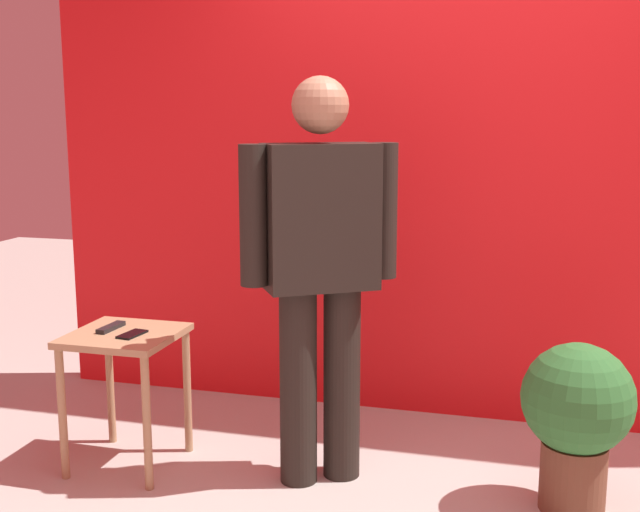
{
  "coord_description": "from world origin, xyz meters",
  "views": [
    {
      "loc": [
        0.33,
        -2.63,
        1.57
      ],
      "look_at": [
        -0.54,
        0.55,
        0.97
      ],
      "focal_mm": 44.43,
      "sensor_mm": 36.0,
      "label": 1
    }
  ],
  "objects_px": {
    "standing_person": "(320,261)",
    "tv_remote": "(111,327)",
    "side_table": "(125,357)",
    "potted_plant": "(577,413)",
    "cell_phone": "(132,334)"
  },
  "relations": [
    {
      "from": "side_table",
      "to": "potted_plant",
      "type": "xyz_separation_m",
      "value": [
        1.92,
        0.09,
        -0.09
      ]
    },
    {
      "from": "cell_phone",
      "to": "potted_plant",
      "type": "xyz_separation_m",
      "value": [
        1.86,
        0.12,
        -0.21
      ]
    },
    {
      "from": "side_table",
      "to": "cell_phone",
      "type": "height_order",
      "value": "cell_phone"
    },
    {
      "from": "cell_phone",
      "to": "potted_plant",
      "type": "distance_m",
      "value": 1.88
    },
    {
      "from": "standing_person",
      "to": "tv_remote",
      "type": "xyz_separation_m",
      "value": [
        -0.95,
        -0.07,
        -0.33
      ]
    },
    {
      "from": "side_table",
      "to": "tv_remote",
      "type": "xyz_separation_m",
      "value": [
        -0.08,
        0.03,
        0.12
      ]
    },
    {
      "from": "standing_person",
      "to": "cell_phone",
      "type": "relative_size",
      "value": 11.92
    },
    {
      "from": "cell_phone",
      "to": "tv_remote",
      "type": "xyz_separation_m",
      "value": [
        -0.14,
        0.06,
        0.01
      ]
    },
    {
      "from": "standing_person",
      "to": "potted_plant",
      "type": "relative_size",
      "value": 2.5
    },
    {
      "from": "side_table",
      "to": "cell_phone",
      "type": "xyz_separation_m",
      "value": [
        0.06,
        -0.03,
        0.12
      ]
    },
    {
      "from": "standing_person",
      "to": "potted_plant",
      "type": "bearing_deg",
      "value": -0.51
    },
    {
      "from": "standing_person",
      "to": "cell_phone",
      "type": "height_order",
      "value": "standing_person"
    },
    {
      "from": "cell_phone",
      "to": "potted_plant",
      "type": "relative_size",
      "value": 0.21
    },
    {
      "from": "side_table",
      "to": "cell_phone",
      "type": "bearing_deg",
      "value": -30.31
    },
    {
      "from": "side_table",
      "to": "potted_plant",
      "type": "relative_size",
      "value": 0.9
    }
  ]
}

